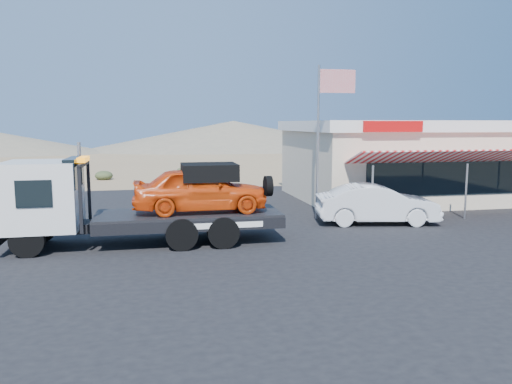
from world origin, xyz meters
TOP-DOWN VIEW (x-y plane):
  - ground at (0.00, 0.00)m, footprint 120.00×120.00m
  - asphalt_lot at (2.00, 3.00)m, footprint 32.00×24.00m
  - tow_truck at (-2.12, 1.58)m, footprint 8.29×2.46m
  - white_sedan at (6.61, 3.10)m, footprint 4.74×2.38m
  - jerky_store at (10.50, 8.97)m, footprint 10.40×9.97m
  - flagpole at (4.93, 4.50)m, footprint 1.55×0.10m
  - distant_hills at (-9.77, 55.14)m, footprint 126.00×48.00m

SIDE VIEW (x-z plane):
  - ground at x=0.00m, z-range 0.00..0.00m
  - asphalt_lot at x=2.00m, z-range 0.00..0.02m
  - white_sedan at x=6.61m, z-range 0.02..1.51m
  - tow_truck at x=-2.12m, z-range 0.11..2.88m
  - distant_hills at x=-9.77m, z-range -0.21..3.99m
  - jerky_store at x=10.50m, z-range 0.04..3.94m
  - flagpole at x=4.93m, z-range 0.76..6.76m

